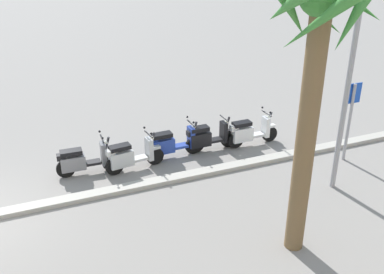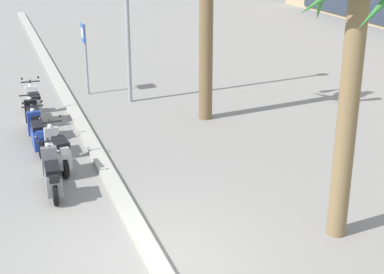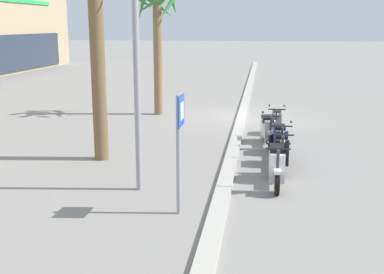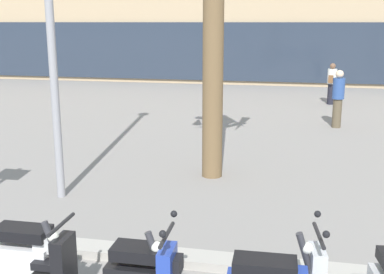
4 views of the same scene
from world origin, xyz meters
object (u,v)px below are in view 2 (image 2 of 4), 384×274
Objects in this scene: scooter_white_far_back at (34,105)px; scooter_blue_gap_after_mid at (38,134)px; scooter_silver_second_in_line at (58,152)px; scooter_grey_lead_nearest at (52,176)px; crossing_sign at (85,51)px; palm_tree_far_corner at (357,26)px; scooter_black_mid_rear at (33,120)px.

scooter_white_far_back and scooter_blue_gap_after_mid have the same top height.
scooter_blue_gap_after_mid and scooter_silver_second_in_line have the same top height.
scooter_white_far_back is at bearing 178.62° from scooter_grey_lead_nearest.
palm_tree_far_corner is (10.99, 2.78, 2.43)m from crossing_sign.
scooter_blue_gap_after_mid is 2.69m from scooter_grey_lead_nearest.
crossing_sign is 0.45× the size of palm_tree_far_corner.
palm_tree_far_corner reaches higher than scooter_silver_second_in_line.
scooter_grey_lead_nearest is (1.29, -0.30, -0.02)m from scooter_silver_second_in_line.
crossing_sign is at bearing 138.28° from scooter_white_far_back.
scooter_silver_second_in_line is at bearing -136.55° from palm_tree_far_corner.
scooter_white_far_back is 3.99m from scooter_silver_second_in_line.
scooter_black_mid_rear is 4.31m from crossing_sign.
crossing_sign reaches higher than scooter_blue_gap_after_mid.
crossing_sign is (-4.78, 2.12, 1.05)m from scooter_blue_gap_after_mid.
scooter_black_mid_rear is at bearing -172.58° from scooter_silver_second_in_line.
crossing_sign is at bearing 164.44° from scooter_grey_lead_nearest.
crossing_sign reaches higher than scooter_silver_second_in_line.
scooter_black_mid_rear is at bearing 179.60° from scooter_blue_gap_after_mid.
scooter_blue_gap_after_mid is at bearing -141.71° from palm_tree_far_corner.
scooter_silver_second_in_line is 7.48m from palm_tree_far_corner.
scooter_silver_second_in_line is 1.32m from scooter_grey_lead_nearest.
scooter_blue_gap_after_mid is 1.03× the size of scooter_silver_second_in_line.
scooter_white_far_back is at bearing 176.30° from scooter_blue_gap_after_mid.
scooter_black_mid_rear is 0.33× the size of palm_tree_far_corner.
scooter_silver_second_in_line and scooter_grey_lead_nearest have the same top height.
scooter_silver_second_in_line is at bearing 2.52° from scooter_white_far_back.
scooter_blue_gap_after_mid is (1.17, -0.01, -0.00)m from scooter_black_mid_rear.
scooter_black_mid_rear is 0.98× the size of scooter_silver_second_in_line.
scooter_grey_lead_nearest is 7.82m from crossing_sign.
crossing_sign is at bearing 163.96° from scooter_silver_second_in_line.
scooter_black_mid_rear is at bearing -30.35° from crossing_sign.
scooter_grey_lead_nearest is (2.69, 0.04, -0.02)m from scooter_blue_gap_after_mid.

